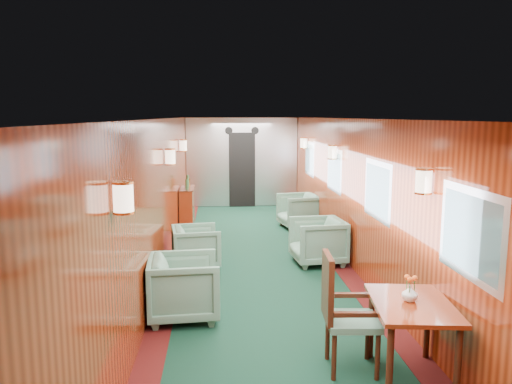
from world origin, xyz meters
TOP-DOWN VIEW (x-y plane):
  - room at (0.00, 0.00)m, footprint 12.00×12.10m
  - bulkhead at (0.00, 5.91)m, footprint 2.98×0.17m
  - windows_right at (1.49, 0.25)m, footprint 0.02×8.60m
  - wall_sconces at (0.00, 0.57)m, footprint 2.97×7.97m
  - dining_table at (1.12, -3.25)m, footprint 0.82×1.09m
  - side_chair at (0.52, -3.01)m, footprint 0.55×0.57m
  - credenza at (-1.34, 3.50)m, footprint 0.30×0.97m
  - flower_vase at (1.10, -3.22)m, footprint 0.16×0.16m
  - armchair_left_near at (-1.07, -1.63)m, footprint 0.91×0.89m
  - armchair_left_far at (-1.01, 0.41)m, footprint 0.85×0.83m
  - armchair_right_near at (0.99, 0.48)m, footprint 0.91×0.89m
  - armchair_right_far at (1.12, 3.19)m, footprint 0.96×0.94m

SIDE VIEW (x-z plane):
  - armchair_left_far at x=-1.01m, z-range 0.00..0.68m
  - armchair_right_far at x=1.12m, z-range 0.00..0.75m
  - armchair_right_near at x=0.99m, z-range 0.00..0.76m
  - armchair_left_near at x=-1.07m, z-range 0.00..0.77m
  - credenza at x=-1.34m, z-range -0.13..1.02m
  - side_chair at x=0.52m, z-range 0.05..1.20m
  - dining_table at x=1.12m, z-range 0.26..1.01m
  - flower_vase at x=1.10m, z-range 0.76..0.91m
  - bulkhead at x=0.00m, z-range -0.01..2.38m
  - windows_right at x=1.49m, z-range 1.05..1.85m
  - room at x=0.00m, z-range 0.43..2.83m
  - wall_sconces at x=0.00m, z-range 1.66..1.91m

